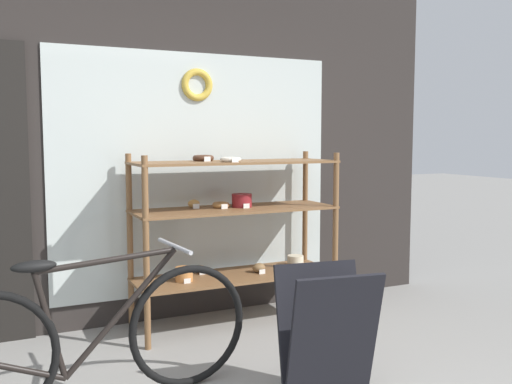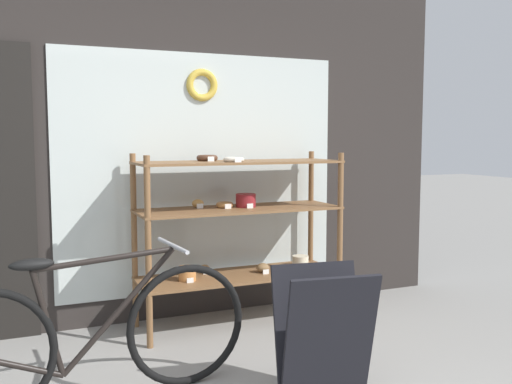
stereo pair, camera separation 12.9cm
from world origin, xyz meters
name	(u,v)px [view 1 (the left image)]	position (x,y,z in m)	size (l,w,h in m)	color
storefront_facade	(165,79)	(-0.04, 2.24, 1.89)	(4.79, 0.13, 3.91)	#2D2826
display_case	(235,221)	(0.37, 1.85, 0.80)	(1.55, 0.52, 1.32)	brown
bicycle	(94,339)	(-0.84, 0.90, 0.38)	(1.78, 0.46, 0.84)	black
sandwich_board	(327,335)	(0.30, 0.43, 0.38)	(0.54, 0.45, 0.74)	black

